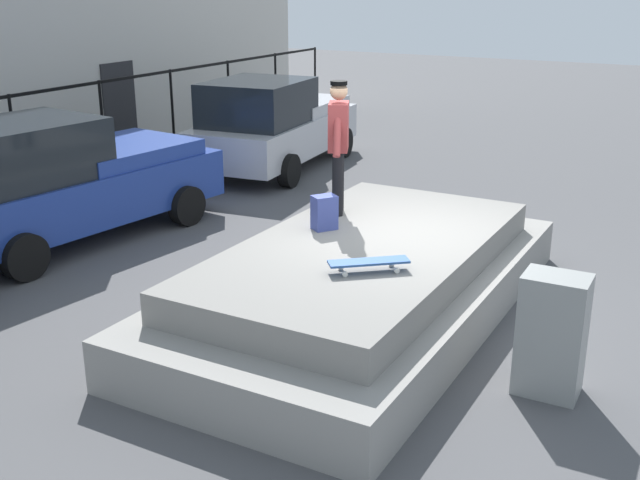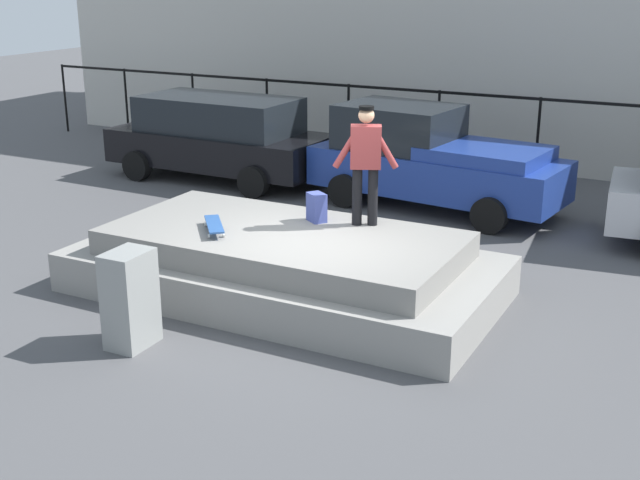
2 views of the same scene
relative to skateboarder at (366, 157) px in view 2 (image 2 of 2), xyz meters
name	(u,v)px [view 2 (image 2 of 2)]	position (x,y,z in m)	size (l,w,h in m)	color
ground_plane	(311,306)	(-0.30, -1.06, -1.87)	(60.00, 60.00, 0.00)	#4C4C4F
concrete_ledge	(284,265)	(-0.86, -0.80, -1.46)	(5.91, 2.98, 0.91)	gray
skateboarder	(366,157)	(0.00, 0.00, 0.00)	(0.87, 0.46, 1.68)	black
skateboard	(214,225)	(-1.70, -1.25, -0.87)	(0.69, 0.77, 0.12)	#264C8C
backpack	(317,207)	(-0.67, -0.17, -0.76)	(0.28, 0.20, 0.41)	#3F4C99
car_black_hatchback_near	(220,136)	(-5.40, 4.34, -0.94)	(4.83, 2.29, 1.77)	black
car_blue_pickup_mid	(430,159)	(-0.61, 4.29, -0.93)	(4.94, 2.43, 1.90)	navy
utility_box	(130,299)	(-1.64, -3.13, -1.28)	(0.44, 0.60, 1.19)	gray
fence_row	(487,120)	(-0.30, 6.92, -0.58)	(24.06, 0.06, 1.85)	black
warehouse_building	(552,2)	(-0.30, 12.15, 1.66)	(25.01, 8.75, 7.06)	beige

